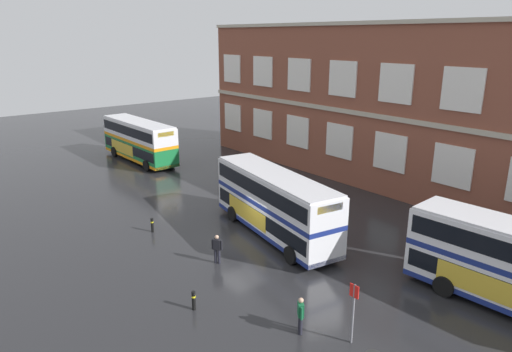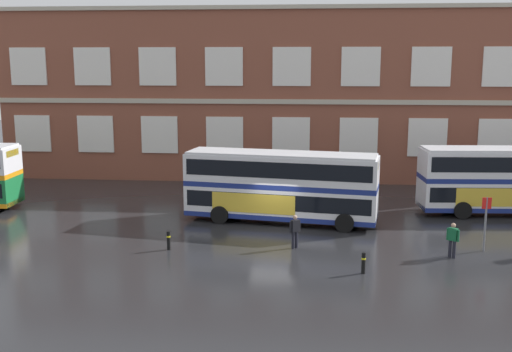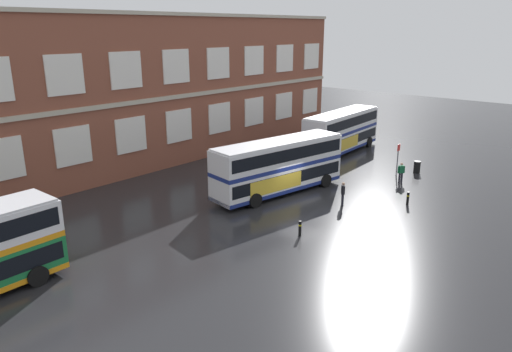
{
  "view_description": "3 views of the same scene",
  "coord_description": "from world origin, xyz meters",
  "px_view_note": "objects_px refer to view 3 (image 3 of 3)",
  "views": [
    {
      "loc": [
        20.68,
        -15.7,
        12.23
      ],
      "look_at": [
        -3.26,
        3.75,
        2.8
      ],
      "focal_mm": 32.4,
      "sensor_mm": 36.0,
      "label": 1
    },
    {
      "loc": [
        1.85,
        -31.87,
        9.13
      ],
      "look_at": [
        -1.27,
        3.66,
        2.44
      ],
      "focal_mm": 42.58,
      "sensor_mm": 36.0,
      "label": 2
    },
    {
      "loc": [
        -26.69,
        -18.97,
        12.02
      ],
      "look_at": [
        -1.26,
        3.26,
        1.52
      ],
      "focal_mm": 33.56,
      "sensor_mm": 36.0,
      "label": 3
    }
  ],
  "objects_px": {
    "double_decker_middle": "(279,166)",
    "waiting_passenger": "(343,193)",
    "second_passenger": "(401,172)",
    "double_decker_far": "(342,131)",
    "safety_bollard_west": "(300,228)",
    "bus_stand_flag": "(398,157)",
    "station_litter_bin": "(417,167)",
    "safety_bollard_east": "(408,198)"
  },
  "relations": [
    {
      "from": "double_decker_middle",
      "to": "station_litter_bin",
      "type": "distance_m",
      "value": 13.43
    },
    {
      "from": "double_decker_far",
      "to": "waiting_passenger",
      "type": "relative_size",
      "value": 6.55
    },
    {
      "from": "safety_bollard_west",
      "to": "safety_bollard_east",
      "type": "xyz_separation_m",
      "value": [
        9.3,
        -2.63,
        0.0
      ]
    },
    {
      "from": "double_decker_middle",
      "to": "safety_bollard_east",
      "type": "distance_m",
      "value": 9.55
    },
    {
      "from": "double_decker_middle",
      "to": "safety_bollard_west",
      "type": "relative_size",
      "value": 11.87
    },
    {
      "from": "second_passenger",
      "to": "station_litter_bin",
      "type": "distance_m",
      "value": 3.64
    },
    {
      "from": "second_passenger",
      "to": "double_decker_far",
      "type": "bearing_deg",
      "value": 58.48
    },
    {
      "from": "second_passenger",
      "to": "safety_bollard_east",
      "type": "height_order",
      "value": "second_passenger"
    },
    {
      "from": "station_litter_bin",
      "to": "double_decker_far",
      "type": "bearing_deg",
      "value": 77.87
    },
    {
      "from": "station_litter_bin",
      "to": "waiting_passenger",
      "type": "bearing_deg",
      "value": 176.54
    },
    {
      "from": "bus_stand_flag",
      "to": "double_decker_far",
      "type": "bearing_deg",
      "value": 64.52
    },
    {
      "from": "safety_bollard_east",
      "to": "waiting_passenger",
      "type": "bearing_deg",
      "value": 131.89
    },
    {
      "from": "double_decker_far",
      "to": "safety_bollard_west",
      "type": "distance_m",
      "value": 21.24
    },
    {
      "from": "safety_bollard_east",
      "to": "station_litter_bin",
      "type": "bearing_deg",
      "value": 19.14
    },
    {
      "from": "double_decker_far",
      "to": "second_passenger",
      "type": "distance_m",
      "value": 10.6
    },
    {
      "from": "double_decker_far",
      "to": "waiting_passenger",
      "type": "bearing_deg",
      "value": -147.97
    },
    {
      "from": "double_decker_middle",
      "to": "waiting_passenger",
      "type": "height_order",
      "value": "double_decker_middle"
    },
    {
      "from": "bus_stand_flag",
      "to": "station_litter_bin",
      "type": "xyz_separation_m",
      "value": [
        1.82,
        -1.01,
        -1.12
      ]
    },
    {
      "from": "waiting_passenger",
      "to": "safety_bollard_east",
      "type": "xyz_separation_m",
      "value": [
        3.09,
        -3.45,
        -0.44
      ]
    },
    {
      "from": "second_passenger",
      "to": "safety_bollard_west",
      "type": "distance_m",
      "value": 13.69
    },
    {
      "from": "bus_stand_flag",
      "to": "station_litter_bin",
      "type": "height_order",
      "value": "bus_stand_flag"
    },
    {
      "from": "double_decker_middle",
      "to": "safety_bollard_east",
      "type": "height_order",
      "value": "double_decker_middle"
    },
    {
      "from": "safety_bollard_west",
      "to": "second_passenger",
      "type": "bearing_deg",
      "value": -0.14
    },
    {
      "from": "station_litter_bin",
      "to": "safety_bollard_east",
      "type": "xyz_separation_m",
      "value": [
        -8.0,
        -2.78,
        -0.03
      ]
    },
    {
      "from": "waiting_passenger",
      "to": "station_litter_bin",
      "type": "xyz_separation_m",
      "value": [
        11.09,
        -0.67,
        -0.41
      ]
    },
    {
      "from": "double_decker_far",
      "to": "safety_bollard_west",
      "type": "xyz_separation_m",
      "value": [
        -19.19,
        -8.95,
        -1.66
      ]
    },
    {
      "from": "bus_stand_flag",
      "to": "safety_bollard_west",
      "type": "distance_m",
      "value": 15.57
    },
    {
      "from": "double_decker_far",
      "to": "station_litter_bin",
      "type": "relative_size",
      "value": 10.81
    },
    {
      "from": "double_decker_middle",
      "to": "station_litter_bin",
      "type": "xyz_separation_m",
      "value": [
        12.04,
        -5.72,
        -1.63
      ]
    },
    {
      "from": "double_decker_far",
      "to": "bus_stand_flag",
      "type": "bearing_deg",
      "value": -115.48
    },
    {
      "from": "double_decker_middle",
      "to": "safety_bollard_east",
      "type": "relative_size",
      "value": 11.87
    },
    {
      "from": "double_decker_middle",
      "to": "double_decker_far",
      "type": "relative_size",
      "value": 1.01
    },
    {
      "from": "waiting_passenger",
      "to": "bus_stand_flag",
      "type": "relative_size",
      "value": 0.63
    },
    {
      "from": "second_passenger",
      "to": "bus_stand_flag",
      "type": "distance_m",
      "value": 2.27
    },
    {
      "from": "double_decker_far",
      "to": "waiting_passenger",
      "type": "xyz_separation_m",
      "value": [
        -12.98,
        -8.12,
        -1.22
      ]
    },
    {
      "from": "double_decker_middle",
      "to": "safety_bollard_east",
      "type": "xyz_separation_m",
      "value": [
        4.04,
        -8.49,
        -1.66
      ]
    },
    {
      "from": "waiting_passenger",
      "to": "safety_bollard_east",
      "type": "height_order",
      "value": "waiting_passenger"
    },
    {
      "from": "double_decker_middle",
      "to": "bus_stand_flag",
      "type": "bearing_deg",
      "value": -24.74
    },
    {
      "from": "second_passenger",
      "to": "station_litter_bin",
      "type": "relative_size",
      "value": 1.65
    },
    {
      "from": "station_litter_bin",
      "to": "second_passenger",
      "type": "bearing_deg",
      "value": -177.07
    },
    {
      "from": "bus_stand_flag",
      "to": "safety_bollard_east",
      "type": "distance_m",
      "value": 7.34
    },
    {
      "from": "station_litter_bin",
      "to": "safety_bollard_west",
      "type": "height_order",
      "value": "station_litter_bin"
    }
  ]
}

